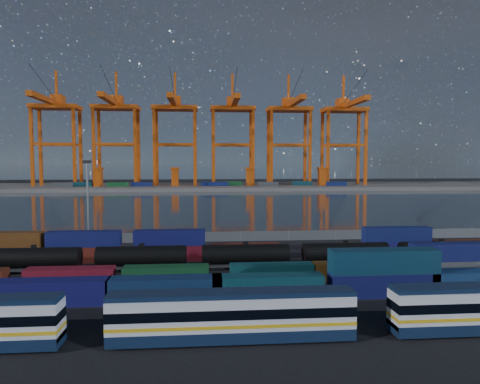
{
  "coord_description": "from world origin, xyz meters",
  "views": [
    {
      "loc": [
        -7.37,
        -58.76,
        16.23
      ],
      "look_at": [
        0.0,
        30.0,
        10.0
      ],
      "focal_mm": 32.0,
      "sensor_mm": 36.0,
      "label": 1
    }
  ],
  "objects": [
    {
      "name": "ground",
      "position": [
        0.0,
        0.0,
        0.0
      ],
      "size": [
        700.0,
        700.0,
        0.0
      ],
      "primitive_type": "plane",
      "color": "black",
      "rests_on": "ground"
    },
    {
      "name": "container_row_south",
      "position": [
        -5.82,
        -9.32,
        1.95
      ],
      "size": [
        128.74,
        2.68,
        5.71
      ],
      "color": "#37393C",
      "rests_on": "ground"
    },
    {
      "name": "straddle_carriers",
      "position": [
        -2.5,
        200.0,
        7.82
      ],
      "size": [
        140.0,
        7.0,
        11.1
      ],
      "color": "#D04D0E",
      "rests_on": "far_quay"
    },
    {
      "name": "far_quay",
      "position": [
        0.0,
        210.0,
        1.0
      ],
      "size": [
        700.0,
        70.0,
        2.0
      ],
      "primitive_type": "cube",
      "color": "#514F4C",
      "rests_on": "ground"
    },
    {
      "name": "container_row_north",
      "position": [
        -12.52,
        11.92,
        2.04
      ],
      "size": [
        140.2,
        2.37,
        5.04
      ],
      "color": "navy",
      "rests_on": "ground"
    },
    {
      "name": "yard_light_mast",
      "position": [
        -30.0,
        26.0,
        9.3
      ],
      "size": [
        1.6,
        0.4,
        16.6
      ],
      "color": "slate",
      "rests_on": "ground"
    },
    {
      "name": "passenger_train",
      "position": [
        -4.95,
        -21.23,
        2.35
      ],
      "size": [
        74.11,
        2.73,
        4.68
      ],
      "color": "silver",
      "rests_on": "ground"
    },
    {
      "name": "waterfront_fence",
      "position": [
        -0.0,
        28.0,
        1.0
      ],
      "size": [
        160.12,
        0.12,
        2.2
      ],
      "color": "#595B5E",
      "rests_on": "ground"
    },
    {
      "name": "distant_mountains",
      "position": [
        63.02,
        1600.0,
        220.29
      ],
      "size": [
        2470.0,
        1100.0,
        520.0
      ],
      "color": "#1E2630",
      "rests_on": "ground"
    },
    {
      "name": "harbor_water",
      "position": [
        0.0,
        105.0,
        0.01
      ],
      "size": [
        700.0,
        700.0,
        0.0
      ],
      "primitive_type": "plane",
      "color": "#28313A",
      "rests_on": "ground"
    },
    {
      "name": "tanker_string",
      "position": [
        6.51,
        4.93,
        2.1
      ],
      "size": [
        122.15,
        2.93,
        4.2
      ],
      "color": "black",
      "rests_on": "ground"
    },
    {
      "name": "gantry_cranes",
      "position": [
        -7.5,
        203.13,
        43.17
      ],
      "size": [
        202.09,
        52.01,
        70.42
      ],
      "color": "#D04D0E",
      "rests_on": "ground"
    },
    {
      "name": "quay_containers",
      "position": [
        -11.0,
        195.46,
        3.3
      ],
      "size": [
        172.58,
        10.99,
        2.6
      ],
      "color": "navy",
      "rests_on": "far_quay"
    },
    {
      "name": "container_row_mid",
      "position": [
        5.61,
        -2.11,
        1.6
      ],
      "size": [
        140.59,
        2.3,
        4.9
      ],
      "color": "#3F4144",
      "rests_on": "ground"
    }
  ]
}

